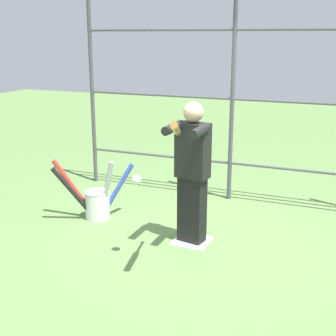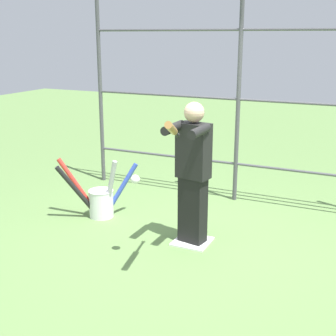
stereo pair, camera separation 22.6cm
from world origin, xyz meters
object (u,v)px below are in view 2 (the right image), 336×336
batter (193,170)px  baseball_bat_swinging (172,129)px  softball_in_flight (135,179)px  bat_bucket (100,200)px

batter → baseball_bat_swinging: (-0.14, 0.85, 0.61)m
baseball_bat_swinging → softball_in_flight: size_ratio=7.82×
batter → softball_in_flight: bearing=58.7°
bat_bucket → baseball_bat_swinging: bearing=144.7°
batter → baseball_bat_swinging: size_ratio=2.15×
batter → bat_bucket: size_ratio=1.67×
softball_in_flight → batter: bearing=-121.3°
batter → softball_in_flight: (0.38, 0.62, 0.01)m
softball_in_flight → bat_bucket: bearing=-40.2°
softball_in_flight → bat_bucket: size_ratio=0.10×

